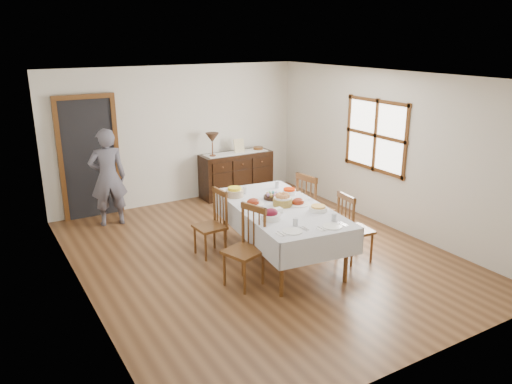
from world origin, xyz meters
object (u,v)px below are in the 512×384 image
chair_left_far (213,222)px  sideboard (236,174)px  chair_left_near (246,246)px  table_lamp (212,138)px  chair_right_far (312,207)px  dining_table (280,213)px  chair_right_near (353,227)px  person (108,174)px

chair_left_far → sideboard: chair_left_far is taller
chair_left_near → table_lamp: bearing=142.6°
chair_left_near → chair_right_far: chair_right_far is taller
chair_left_near → chair_right_far: (1.59, 0.71, 0.03)m
chair_right_far → chair_left_far: bearing=69.2°
dining_table → chair_left_far: 1.02m
chair_left_far → sideboard: 2.87m
chair_right_near → chair_right_far: (-0.06, 0.87, 0.04)m
chair_right_near → dining_table: bearing=61.8°
sideboard → chair_left_far: bearing=-125.4°
chair_right_far → sideboard: (0.11, 2.69, -0.12)m
dining_table → chair_right_far: 0.87m
person → chair_right_near: bearing=136.2°
chair_left_near → person: (-0.94, 3.07, 0.36)m
chair_right_near → sideboard: (0.05, 3.56, -0.07)m
chair_left_far → person: person is taller
chair_right_far → dining_table: bearing=102.3°
chair_left_near → chair_left_far: (0.03, 1.06, -0.04)m
chair_left_far → person: size_ratio=0.55×
sideboard → chair_right_far: bearing=-92.3°
dining_table → chair_right_near: 1.06m
dining_table → chair_left_near: 0.91m
chair_left_near → sideboard: chair_left_near is taller
chair_left_far → chair_right_far: 1.60m
chair_right_near → chair_right_far: 0.88m
chair_right_far → person: person is taller
chair_right_near → person: person is taller
chair_right_far → chair_right_near: bearing=175.8°
chair_left_far → person: bearing=-157.6°
sideboard → person: bearing=-172.7°
table_lamp → chair_left_near: bearing=-109.1°
chair_left_near → chair_left_far: size_ratio=1.07×
dining_table → chair_right_far: chair_right_far is taller
chair_left_far → chair_right_far: (1.56, -0.35, 0.06)m
dining_table → sideboard: size_ratio=1.69×
chair_left_far → table_lamp: 2.67m
dining_table → sideboard: 3.14m
dining_table → chair_left_far: bearing=146.1°
chair_right_far → table_lamp: (-0.42, 2.66, 0.67)m
person → table_lamp: person is taller
chair_left_near → sideboard: bearing=135.2°
chair_left_near → sideboard: 3.80m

